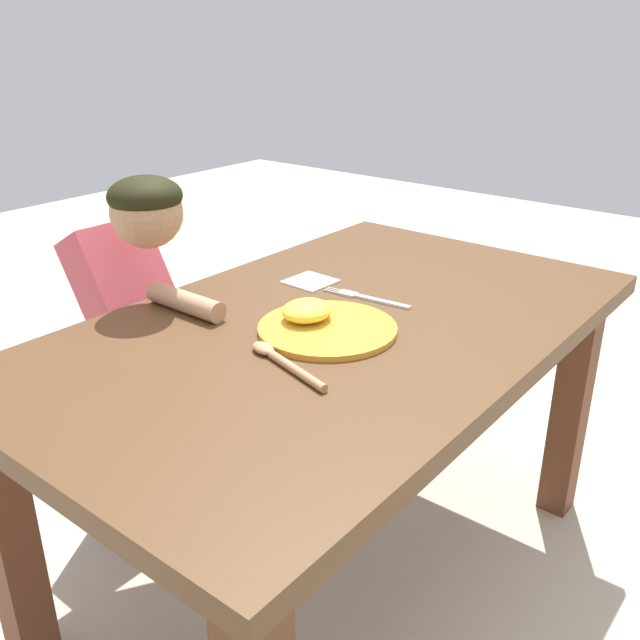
{
  "coord_description": "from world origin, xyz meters",
  "views": [
    {
      "loc": [
        -1.05,
        -0.8,
        1.24
      ],
      "look_at": [
        -0.05,
        -0.0,
        0.7
      ],
      "focal_mm": 38.98,
      "sensor_mm": 36.0,
      "label": 1
    }
  ],
  "objects": [
    {
      "name": "person",
      "position": [
        -0.16,
        0.49,
        0.52
      ],
      "size": [
        0.19,
        0.44,
        0.95
      ],
      "rotation": [
        0.0,
        0.0,
        3.14
      ],
      "color": "#424260",
      "rests_on": "ground_plane"
    },
    {
      "name": "fork",
      "position": [
        0.14,
        0.02,
        0.68
      ],
      "size": [
        0.04,
        0.22,
        0.01
      ],
      "rotation": [
        0.0,
        0.0,
        1.66
      ],
      "color": "silver",
      "rests_on": "dining_table"
    },
    {
      "name": "ground_plane",
      "position": [
        0.0,
        0.0,
        0.0
      ],
      "size": [
        8.0,
        8.0,
        0.0
      ],
      "primitive_type": "plane",
      "color": "#C3B59E"
    },
    {
      "name": "spoon",
      "position": [
        -0.22,
        -0.05,
        0.68
      ],
      "size": [
        0.08,
        0.22,
        0.02
      ],
      "rotation": [
        0.0,
        0.0,
        1.31
      ],
      "color": "tan",
      "rests_on": "dining_table"
    },
    {
      "name": "dining_table",
      "position": [
        0.0,
        0.0,
        0.57
      ],
      "size": [
        1.36,
        0.81,
        0.68
      ],
      "color": "#51341C",
      "rests_on": "ground_plane"
    },
    {
      "name": "napkin",
      "position": [
        0.15,
        0.19,
        0.68
      ],
      "size": [
        0.11,
        0.11,
        0.0
      ],
      "primitive_type": "cube",
      "rotation": [
        0.0,
        0.0,
        -0.04
      ],
      "color": "white",
      "rests_on": "dining_table"
    },
    {
      "name": "plate",
      "position": [
        -0.05,
        -0.0,
        0.69
      ],
      "size": [
        0.28,
        0.28,
        0.05
      ],
      "color": "gold",
      "rests_on": "dining_table"
    }
  ]
}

